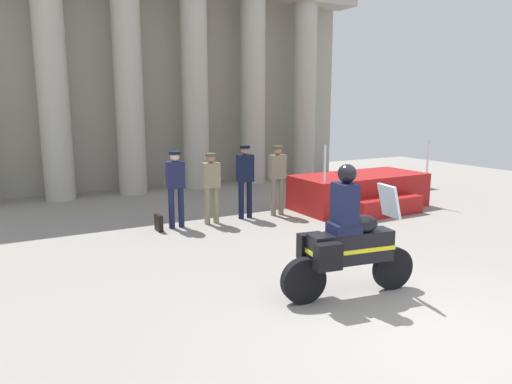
{
  "coord_description": "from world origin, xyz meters",
  "views": [
    {
      "loc": [
        -4.36,
        -3.79,
        2.71
      ],
      "look_at": [
        -0.24,
        3.64,
        1.13
      ],
      "focal_mm": 33.53,
      "sensor_mm": 36.0,
      "label": 1
    }
  ],
  "objects_px": {
    "reviewing_stand": "(361,192)",
    "officer_in_row_3": "(277,175)",
    "officer_in_row_0": "(176,183)",
    "briefcase_on_ground": "(159,223)",
    "officer_in_row_2": "(245,176)",
    "officer_in_row_1": "(211,182)",
    "motorcycle_with_rider": "(346,243)"
  },
  "relations": [
    {
      "from": "reviewing_stand",
      "to": "officer_in_row_3",
      "type": "distance_m",
      "value": 2.43
    },
    {
      "from": "officer_in_row_0",
      "to": "briefcase_on_ground",
      "type": "height_order",
      "value": "officer_in_row_0"
    },
    {
      "from": "officer_in_row_2",
      "to": "officer_in_row_0",
      "type": "bearing_deg",
      "value": 8.03
    },
    {
      "from": "officer_in_row_0",
      "to": "officer_in_row_2",
      "type": "distance_m",
      "value": 1.74
    },
    {
      "from": "officer_in_row_0",
      "to": "officer_in_row_2",
      "type": "bearing_deg",
      "value": -171.97
    },
    {
      "from": "officer_in_row_2",
      "to": "briefcase_on_ground",
      "type": "height_order",
      "value": "officer_in_row_2"
    },
    {
      "from": "officer_in_row_1",
      "to": "motorcycle_with_rider",
      "type": "relative_size",
      "value": 0.77
    },
    {
      "from": "reviewing_stand",
      "to": "officer_in_row_3",
      "type": "relative_size",
      "value": 2.08
    },
    {
      "from": "officer_in_row_1",
      "to": "officer_in_row_2",
      "type": "xyz_separation_m",
      "value": [
        0.91,
        0.09,
        0.07
      ]
    },
    {
      "from": "reviewing_stand",
      "to": "officer_in_row_1",
      "type": "bearing_deg",
      "value": 174.76
    },
    {
      "from": "reviewing_stand",
      "to": "officer_in_row_3",
      "type": "height_order",
      "value": "reviewing_stand"
    },
    {
      "from": "reviewing_stand",
      "to": "officer_in_row_1",
      "type": "height_order",
      "value": "reviewing_stand"
    },
    {
      "from": "reviewing_stand",
      "to": "motorcycle_with_rider",
      "type": "bearing_deg",
      "value": -133.21
    },
    {
      "from": "officer_in_row_2",
      "to": "officer_in_row_3",
      "type": "distance_m",
      "value": 0.84
    },
    {
      "from": "motorcycle_with_rider",
      "to": "officer_in_row_1",
      "type": "bearing_deg",
      "value": 98.4
    },
    {
      "from": "officer_in_row_1",
      "to": "reviewing_stand",
      "type": "bearing_deg",
      "value": -178.91
    },
    {
      "from": "officer_in_row_1",
      "to": "motorcycle_with_rider",
      "type": "xyz_separation_m",
      "value": [
        -0.04,
        -4.76,
        -0.16
      ]
    },
    {
      "from": "officer_in_row_0",
      "to": "briefcase_on_ground",
      "type": "bearing_deg",
      "value": 17.09
    },
    {
      "from": "officer_in_row_1",
      "to": "officer_in_row_3",
      "type": "distance_m",
      "value": 1.75
    },
    {
      "from": "motorcycle_with_rider",
      "to": "officer_in_row_2",
      "type": "bearing_deg",
      "value": 87.78
    },
    {
      "from": "reviewing_stand",
      "to": "motorcycle_with_rider",
      "type": "relative_size",
      "value": 1.69
    },
    {
      "from": "officer_in_row_1",
      "to": "officer_in_row_2",
      "type": "bearing_deg",
      "value": -167.91
    },
    {
      "from": "briefcase_on_ground",
      "to": "reviewing_stand",
      "type": "bearing_deg",
      "value": -3.56
    },
    {
      "from": "officer_in_row_3",
      "to": "officer_in_row_0",
      "type": "bearing_deg",
      "value": 5.49
    },
    {
      "from": "reviewing_stand",
      "to": "officer_in_row_1",
      "type": "relative_size",
      "value": 2.19
    },
    {
      "from": "officer_in_row_0",
      "to": "motorcycle_with_rider",
      "type": "distance_m",
      "value": 4.87
    },
    {
      "from": "officer_in_row_0",
      "to": "briefcase_on_ground",
      "type": "distance_m",
      "value": 0.93
    },
    {
      "from": "officer_in_row_1",
      "to": "officer_in_row_2",
      "type": "relative_size",
      "value": 0.93
    },
    {
      "from": "officer_in_row_0",
      "to": "officer_in_row_3",
      "type": "xyz_separation_m",
      "value": [
        2.57,
        -0.04,
        0.01
      ]
    },
    {
      "from": "officer_in_row_1",
      "to": "officer_in_row_2",
      "type": "height_order",
      "value": "officer_in_row_2"
    },
    {
      "from": "reviewing_stand",
      "to": "officer_in_row_2",
      "type": "height_order",
      "value": "reviewing_stand"
    },
    {
      "from": "officer_in_row_0",
      "to": "briefcase_on_ground",
      "type": "xyz_separation_m",
      "value": [
        -0.43,
        -0.08,
        -0.82
      ]
    }
  ]
}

